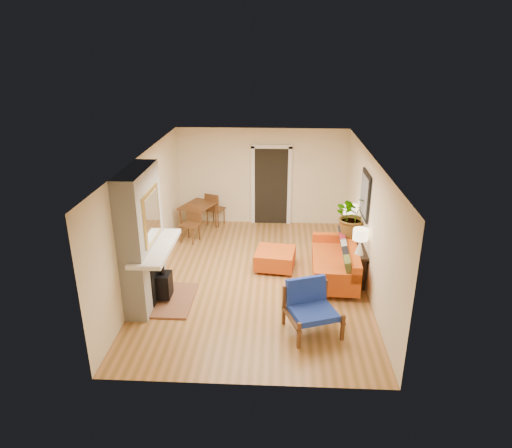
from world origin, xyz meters
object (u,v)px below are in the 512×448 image
object	(u,v)px
blue_chair	(310,304)
houseplant	(353,215)
ottoman	(275,258)
lamp_near	(360,239)
sofa	(338,261)
lamp_far	(350,213)
dining_table	(201,210)
console_table	(353,246)

from	to	relation	value
blue_chair	houseplant	size ratio (longest dim) A/B	1.12
ottoman	blue_chair	world-z (taller)	blue_chair
ottoman	lamp_near	bearing A→B (deg)	-23.82
sofa	blue_chair	world-z (taller)	blue_chair
houseplant	lamp_far	bearing A→B (deg)	88.80
sofa	blue_chair	xyz separation A→B (m)	(-0.70, -1.92, 0.11)
blue_chair	lamp_near	xyz separation A→B (m)	(1.04, 1.51, 0.59)
dining_table	lamp_far	bearing A→B (deg)	-19.57
dining_table	blue_chair	bearing A→B (deg)	-58.54
console_table	lamp_near	distance (m)	0.86
dining_table	lamp_near	distance (m)	4.55
dining_table	console_table	size ratio (longest dim) A/B	0.93
lamp_near	houseplant	distance (m)	0.96
houseplant	ottoman	bearing A→B (deg)	-172.74
blue_chair	console_table	bearing A→B (deg)	64.91
dining_table	lamp_near	world-z (taller)	lamp_near
dining_table	houseplant	distance (m)	4.07
console_table	lamp_near	bearing A→B (deg)	-90.00
sofa	console_table	xyz separation A→B (m)	(0.34, 0.30, 0.22)
sofa	console_table	world-z (taller)	sofa
sofa	lamp_far	xyz separation A→B (m)	(0.34, 1.02, 0.70)
dining_table	lamp_near	xyz separation A→B (m)	(3.62, -2.71, 0.46)
lamp_far	blue_chair	bearing A→B (deg)	-109.47
ottoman	houseplant	distance (m)	1.92
blue_chair	lamp_far	size ratio (longest dim) A/B	1.96
console_table	houseplant	size ratio (longest dim) A/B	1.96
lamp_far	ottoman	bearing A→B (deg)	-157.51
ottoman	lamp_near	distance (m)	2.00
blue_chair	houseplant	xyz separation A→B (m)	(1.03, 2.46, 0.73)
dining_table	console_table	bearing A→B (deg)	-28.99
console_table	houseplant	xyz separation A→B (m)	(-0.01, 0.24, 0.62)
dining_table	houseplant	world-z (taller)	houseplant
lamp_near	lamp_far	world-z (taller)	same
lamp_near	houseplant	world-z (taller)	houseplant
console_table	lamp_near	xyz separation A→B (m)	(0.00, -0.70, 0.49)
ottoman	lamp_far	distance (m)	1.98
houseplant	console_table	bearing A→B (deg)	-87.63
console_table	dining_table	bearing A→B (deg)	151.01
blue_chair	console_table	size ratio (longest dim) A/B	0.57
ottoman	dining_table	world-z (taller)	dining_table
dining_table	lamp_far	size ratio (longest dim) A/B	3.19
blue_chair	console_table	distance (m)	2.45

